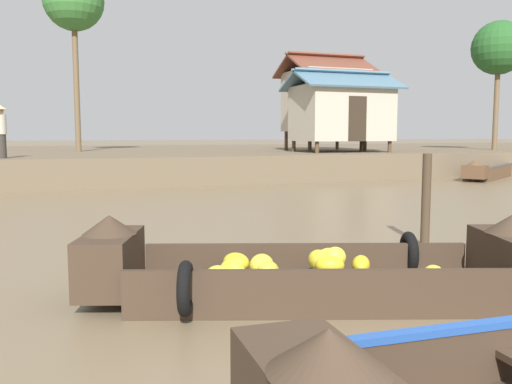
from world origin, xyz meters
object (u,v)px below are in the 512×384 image
(stilt_house_mid_left, at_px, (325,100))
(palm_tree_mid, at_px, (74,2))
(banana_boat, at_px, (310,271))
(fishing_skiff_distant, at_px, (491,171))
(vendor_person, at_px, (1,129))
(mooring_post, at_px, (426,200))
(palm_tree_far, at_px, (499,49))
(stilt_house_left, at_px, (341,112))

(stilt_house_mid_left, xyz_separation_m, palm_tree_mid, (-10.71, 2.47, 4.03))
(banana_boat, bearing_deg, fishing_skiff_distant, 41.08)
(banana_boat, bearing_deg, vendor_person, 106.82)
(banana_boat, xyz_separation_m, fishing_skiff_distant, (13.99, 12.20, -0.03))
(fishing_skiff_distant, height_order, palm_tree_mid, palm_tree_mid)
(fishing_skiff_distant, distance_m, mooring_post, 15.16)
(fishing_skiff_distant, xyz_separation_m, stilt_house_mid_left, (-4.89, 5.18, 3.03))
(palm_tree_mid, relative_size, palm_tree_far, 1.25)
(banana_boat, relative_size, mooring_post, 3.34)
(banana_boat, relative_size, stilt_house_mid_left, 1.11)
(fishing_skiff_distant, distance_m, stilt_house_left, 6.51)
(banana_boat, bearing_deg, palm_tree_far, 42.02)
(banana_boat, distance_m, stilt_house_mid_left, 19.84)
(banana_boat, height_order, stilt_house_mid_left, stilt_house_mid_left)
(fishing_skiff_distant, relative_size, palm_tree_far, 0.82)
(palm_tree_mid, distance_m, palm_tree_far, 19.63)
(banana_boat, relative_size, stilt_house_left, 1.09)
(stilt_house_left, xyz_separation_m, stilt_house_mid_left, (0.21, 1.92, 0.62))
(palm_tree_far, bearing_deg, fishing_skiff_distant, -134.56)
(stilt_house_mid_left, distance_m, vendor_person, 13.81)
(palm_tree_mid, height_order, palm_tree_far, palm_tree_mid)
(mooring_post, bearing_deg, palm_tree_far, 43.56)
(vendor_person, xyz_separation_m, mooring_post, (7.00, -11.71, -1.20))
(palm_tree_far, xyz_separation_m, vendor_person, (-21.65, -2.22, -3.90))
(palm_tree_mid, distance_m, vendor_person, 8.64)
(banana_boat, distance_m, palm_tree_far, 24.25)
(fishing_skiff_distant, relative_size, palm_tree_mid, 0.65)
(banana_boat, relative_size, palm_tree_mid, 0.63)
(fishing_skiff_distant, height_order, palm_tree_far, palm_tree_far)
(stilt_house_left, bearing_deg, vendor_person, -171.83)
(banana_boat, relative_size, vendor_person, 2.93)
(vendor_person, relative_size, mooring_post, 1.14)
(fishing_skiff_distant, xyz_separation_m, stilt_house_left, (-5.10, 3.26, 2.41))
(stilt_house_mid_left, relative_size, palm_tree_mid, 0.57)
(banana_boat, xyz_separation_m, stilt_house_left, (8.89, 15.46, 2.38))
(fishing_skiff_distant, xyz_separation_m, vendor_person, (-18.10, 1.39, 1.64))
(palm_tree_far, bearing_deg, stilt_house_mid_left, 169.51)
(stilt_house_mid_left, relative_size, palm_tree_far, 0.71)
(banana_boat, xyz_separation_m, stilt_house_mid_left, (9.10, 17.37, 3.00))
(palm_tree_far, distance_m, vendor_person, 22.12)
(stilt_house_left, distance_m, palm_tree_mid, 12.29)
(palm_tree_far, height_order, mooring_post, palm_tree_far)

